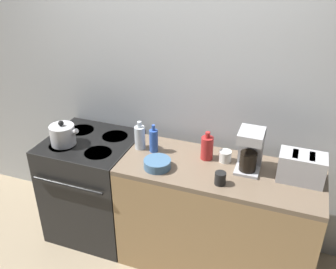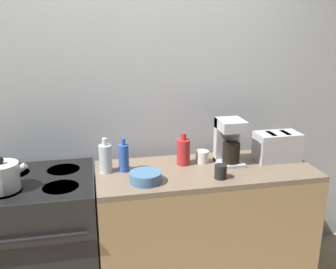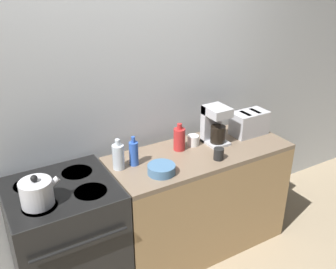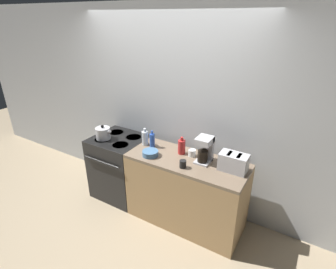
{
  "view_description": "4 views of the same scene",
  "coord_description": "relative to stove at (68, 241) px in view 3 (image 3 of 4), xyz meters",
  "views": [
    {
      "loc": [
        0.93,
        -1.9,
        2.37
      ],
      "look_at": [
        0.09,
        0.38,
        1.05
      ],
      "focal_mm": 40.0,
      "sensor_mm": 36.0,
      "label": 1
    },
    {
      "loc": [
        -0.2,
        -1.91,
        1.83
      ],
      "look_at": [
        0.26,
        0.31,
        1.15
      ],
      "focal_mm": 40.0,
      "sensor_mm": 36.0,
      "label": 2
    },
    {
      "loc": [
        -0.99,
        -1.78,
        2.23
      ],
      "look_at": [
        0.26,
        0.37,
        1.07
      ],
      "focal_mm": 40.0,
      "sensor_mm": 36.0,
      "label": 3
    },
    {
      "loc": [
        1.69,
        -2.09,
        2.44
      ],
      "look_at": [
        0.21,
        0.37,
        1.12
      ],
      "focal_mm": 28.0,
      "sensor_mm": 36.0,
      "label": 4
    }
  ],
  "objects": [
    {
      "name": "bottle_red",
      "position": [
        0.95,
        0.07,
        0.53
      ],
      "size": [
        0.09,
        0.09,
        0.22
      ],
      "color": "#B72828",
      "rests_on": "counter_block"
    },
    {
      "name": "stove",
      "position": [
        0.0,
        0.0,
        0.0
      ],
      "size": [
        0.7,
        0.7,
        0.9
      ],
      "color": "black",
      "rests_on": "ground_plane"
    },
    {
      "name": "bottle_clear",
      "position": [
        0.43,
        0.04,
        0.53
      ],
      "size": [
        0.08,
        0.08,
        0.23
      ],
      "color": "silver",
      "rests_on": "counter_block"
    },
    {
      "name": "cup_white",
      "position": [
        1.09,
        0.08,
        0.48
      ],
      "size": [
        0.09,
        0.09,
        0.08
      ],
      "color": "white",
      "rests_on": "counter_block"
    },
    {
      "name": "cup_black",
      "position": [
        1.12,
        -0.21,
        0.48
      ],
      "size": [
        0.08,
        0.08,
        0.09
      ],
      "color": "black",
      "rests_on": "counter_block"
    },
    {
      "name": "bottle_blue",
      "position": [
        0.55,
        0.03,
        0.53
      ],
      "size": [
        0.07,
        0.07,
        0.22
      ],
      "color": "#2D56B7",
      "rests_on": "counter_block"
    },
    {
      "name": "bowl",
      "position": [
        0.66,
        -0.17,
        0.47
      ],
      "size": [
        0.19,
        0.19,
        0.06
      ],
      "color": "teal",
      "rests_on": "counter_block"
    },
    {
      "name": "counter_block",
      "position": [
        1.08,
        -0.04,
        -0.01
      ],
      "size": [
        1.43,
        0.59,
        0.9
      ],
      "color": "tan",
      "rests_on": "ground_plane"
    },
    {
      "name": "toaster",
      "position": [
        1.61,
        0.02,
        0.54
      ],
      "size": [
        0.3,
        0.18,
        0.2
      ],
      "color": "#BCBCC1",
      "rests_on": "counter_block"
    },
    {
      "name": "wall_back",
      "position": [
        0.57,
        0.39,
        0.84
      ],
      "size": [
        8.0,
        0.05,
        2.6
      ],
      "color": "silver",
      "rests_on": "ground_plane"
    },
    {
      "name": "coffee_maker",
      "position": [
        1.26,
        0.04,
        0.6
      ],
      "size": [
        0.17,
        0.2,
        0.31
      ],
      "color": "#B7B7BC",
      "rests_on": "counter_block"
    },
    {
      "name": "kettle",
      "position": [
        -0.16,
        -0.11,
        0.52
      ],
      "size": [
        0.24,
        0.19,
        0.2
      ],
      "color": "silver",
      "rests_on": "stove"
    }
  ]
}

